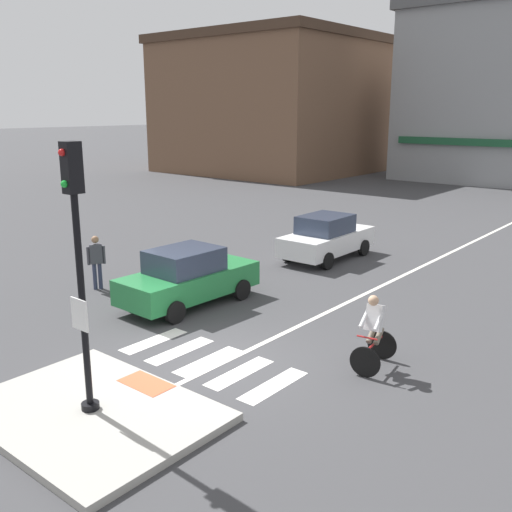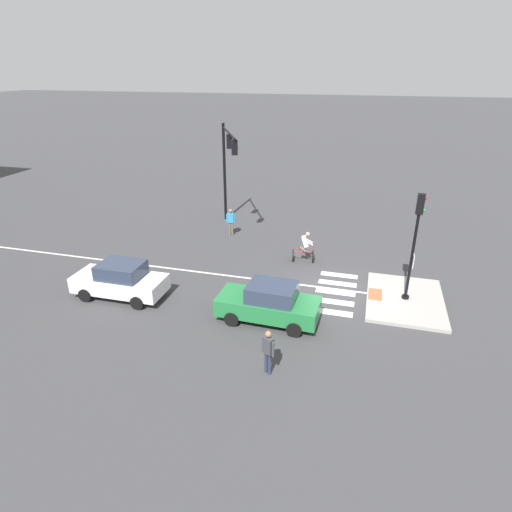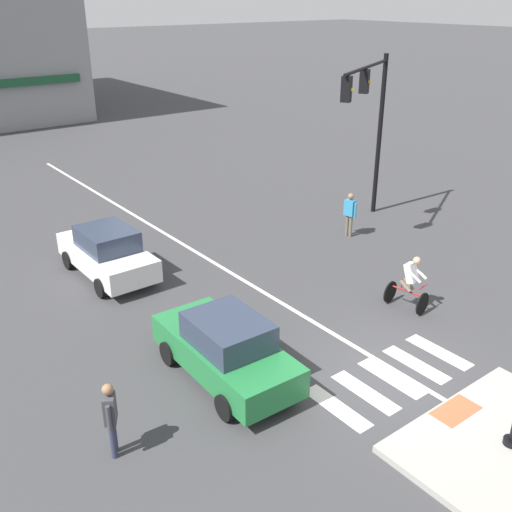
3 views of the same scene
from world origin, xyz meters
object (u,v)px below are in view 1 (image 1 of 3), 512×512
Objects in this scene: cyclist at (374,330)px; pedestrian_at_curb_left at (96,258)px; car_white_westbound_far at (327,237)px; signal_pole at (78,255)px; car_green_westbound_near at (188,277)px.

cyclist reaches higher than pedestrian_at_curb_left.
car_white_westbound_far is 2.45× the size of cyclist.
signal_pole is 6.19m from cyclist.
pedestrian_at_curb_left reaches higher than car_green_westbound_near.
car_white_westbound_far is 6.86m from car_green_westbound_near.
signal_pole is 1.14× the size of car_green_westbound_near.
cyclist reaches higher than car_green_westbound_near.
cyclist is (6.05, -0.44, 0.06)m from car_green_westbound_near.
cyclist is 1.01× the size of pedestrian_at_curb_left.
car_green_westbound_near is (-3.10, 5.45, -2.19)m from signal_pole.
signal_pole is at bearing -60.38° from car_green_westbound_near.
pedestrian_at_curb_left is (-6.30, 4.69, -2.02)m from signal_pole.
cyclist is (5.87, -7.29, 0.06)m from car_white_westbound_far.
signal_pole is at bearing -36.69° from pedestrian_at_curb_left.
car_white_westbound_far is 0.99× the size of car_green_westbound_near.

